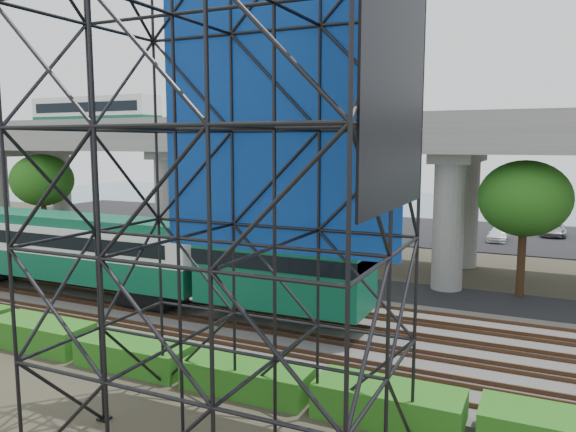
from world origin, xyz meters
The scene contains 13 objects.
ground centered at (0.00, 0.00, 0.00)m, with size 140.00×140.00×0.00m, color #474233.
ballast_bed centered at (0.00, 2.00, 0.10)m, with size 90.00×12.00×0.20m, color slate.
service_road centered at (0.00, 10.50, 0.04)m, with size 90.00×5.00×0.08m, color black.
parking_lot centered at (0.00, 34.00, 0.04)m, with size 90.00×18.00×0.08m, color black.
harbor_water centered at (0.00, 56.00, 0.01)m, with size 140.00×40.00×0.03m, color #486A77.
rail_tracks centered at (0.00, 2.00, 0.28)m, with size 90.00×9.52×0.16m.
commuter_train centered at (-7.49, 2.00, 2.88)m, with size 29.30×3.06×4.30m.
overpass centered at (-1.45, 16.00, 8.21)m, with size 80.00×12.00×12.40m.
scaffold_tower centered at (7.41, -7.98, 7.47)m, with size 9.36×6.36×15.00m.
hedge_strip centered at (1.01, -4.30, 0.56)m, with size 34.60×1.80×1.20m.
trees centered at (-4.67, 16.17, 5.57)m, with size 40.94×16.94×7.69m.
suv centered at (-10.48, 9.77, 0.85)m, with size 2.56×5.56×1.55m, color black.
parked_cars centered at (-0.72, 33.58, 0.69)m, with size 37.33×9.56×1.32m.
Camera 1 is at (15.17, -20.62, 8.66)m, focal length 35.00 mm.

